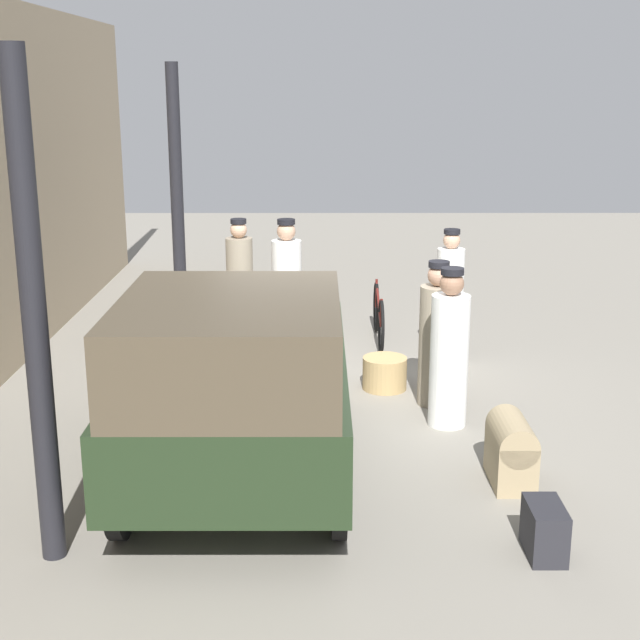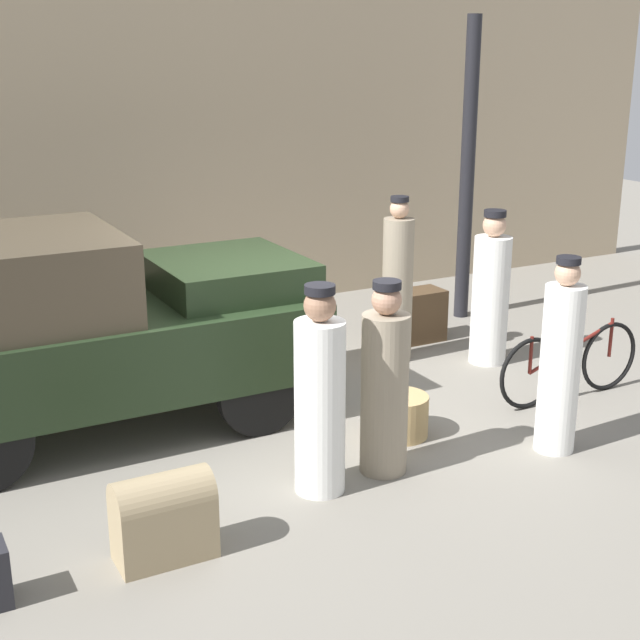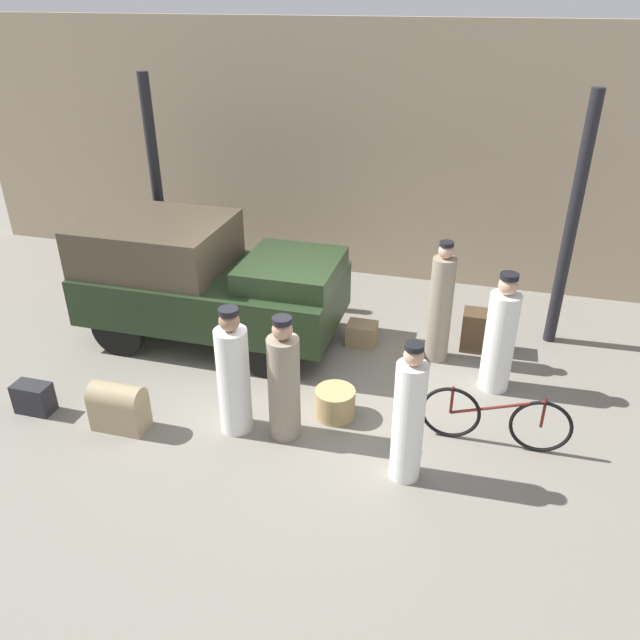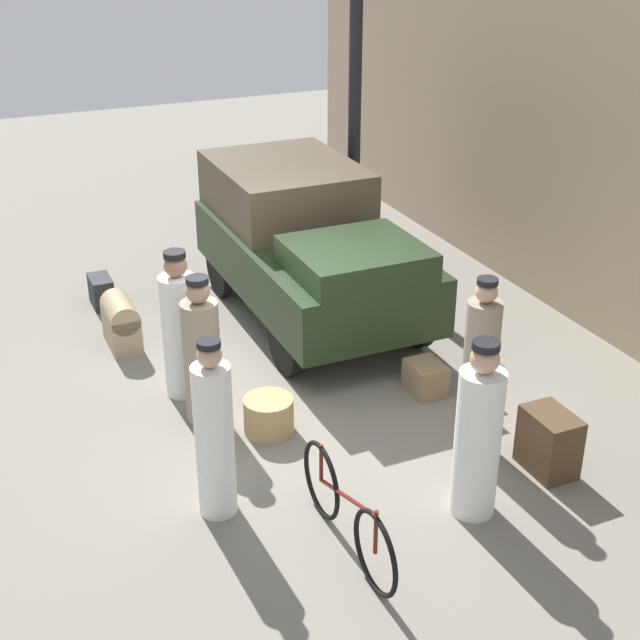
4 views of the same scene
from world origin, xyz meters
The scene contains 16 objects.
ground_plane centered at (0.00, 0.00, 0.00)m, with size 30.00×30.00×0.00m, color gray.
station_building_facade centered at (0.00, 4.08, 2.25)m, with size 16.00×0.15×4.50m.
canopy_pillar_left centered at (-3.21, 2.24, 1.89)m, with size 0.18×0.18×3.77m.
canopy_pillar_right centered at (3.39, 2.24, 1.89)m, with size 0.18×0.18×3.77m.
truck centered at (-1.85, 0.92, 1.03)m, with size 3.88×1.89×1.86m.
bicycle centered at (2.59, -0.62, 0.37)m, with size 1.77×0.04×0.77m.
wicker_basket centered at (0.61, -0.56, 0.19)m, with size 0.52×0.52×0.38m.
porter_lifting_near_truck centered at (1.72, 1.22, 0.86)m, with size 0.34×0.34×1.85m.
porter_standing_middle centered at (0.11, -1.09, 0.74)m, with size 0.39×0.39×1.63m.
conductor_in_dark_uniform centered at (-0.52, -1.14, 0.77)m, with size 0.40×0.40×1.69m.
porter_with_bicycle centered at (1.65, -1.45, 0.80)m, with size 0.35×0.35×1.73m.
porter_carrying_trunk centered at (2.57, 0.65, 0.78)m, with size 0.41×0.41×1.72m.
trunk_large_brown centered at (-3.19, -1.51, 0.20)m, with size 0.48×0.27×0.41m.
suitcase_small_leather centered at (0.56, 1.33, 0.18)m, with size 0.45×0.36×0.35m.
trunk_barrel_dark centered at (-1.93, -1.52, 0.33)m, with size 0.67×0.36×0.63m.
trunk_umber_medium centered at (2.33, 1.66, 0.31)m, with size 0.56×0.38×0.62m.
Camera 3 is at (2.16, -6.95, 4.93)m, focal length 35.00 mm.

